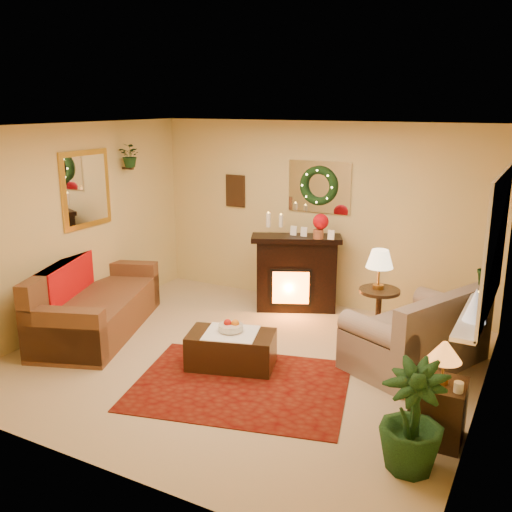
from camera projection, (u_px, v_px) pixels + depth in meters
The scene contains 31 objects.
floor at pixel (242, 361), 6.48m from camera, with size 5.00×5.00×0.00m, color beige.
ceiling at pixel (240, 127), 5.80m from camera, with size 5.00×5.00×0.00m, color white.
wall_back at pixel (319, 215), 8.06m from camera, with size 5.00×5.00×0.00m, color #EFD88C.
wall_front at pixel (92, 317), 4.22m from camera, with size 5.00×5.00×0.00m, color #EFD88C.
wall_left at pixel (71, 227), 7.28m from camera, with size 4.50×4.50×0.00m, color #EFD88C.
wall_right at pixel (488, 283), 5.01m from camera, with size 4.50×4.50×0.00m, color #EFD88C.
area_rug at pixel (241, 385), 5.91m from camera, with size 2.17×1.63×0.01m, color #62150E.
sofa at pixel (97, 299), 7.21m from camera, with size 0.94×2.15×0.92m, color #452017.
red_throw at pixel (100, 294), 7.34m from camera, with size 0.80×1.31×0.02m, color red.
fireplace at pixel (296, 272), 7.95m from camera, with size 1.09×0.35×1.00m, color black.
poinsettia at pixel (321, 222), 7.61m from camera, with size 0.21×0.21×0.21m, color #AA060E.
mantel_candle_a at pixel (268, 220), 7.91m from camera, with size 0.07×0.07×0.20m, color white.
mantel_candle_b at pixel (281, 221), 7.85m from camera, with size 0.06×0.06×0.17m, color silver.
mantel_mirror at pixel (319, 187), 7.94m from camera, with size 0.92×0.02×0.72m, color white.
wreath at pixel (318, 186), 7.90m from camera, with size 0.55×0.55×0.11m, color #194719.
wall_art at pixel (235, 191), 8.59m from camera, with size 0.32×0.03×0.48m, color #381E11.
gold_mirror at pixel (86, 189), 7.40m from camera, with size 0.03×0.84×1.00m, color gold.
hanging_plant at pixel (131, 167), 7.92m from camera, with size 0.33×0.28×0.36m, color #194719.
loveseat at pixel (416, 328), 6.31m from camera, with size 0.90×1.56×0.90m, color tan.
window_frame at pixel (496, 243), 5.42m from camera, with size 0.03×1.86×1.36m, color white.
window_glass at pixel (494, 242), 5.43m from camera, with size 0.02×1.70×1.22m, color black.
window_sill at pixel (477, 308), 5.65m from camera, with size 0.22×1.86×0.04m, color white.
mini_tree at pixel (475, 305), 5.22m from camera, with size 0.22×0.22×0.32m, color white.
sill_plant at pixel (488, 269), 6.19m from camera, with size 0.30×0.24×0.54m, color black.
side_table_round at pixel (378, 314), 7.00m from camera, with size 0.50×0.50×0.65m, color #32120A.
lamp_cream at pixel (379, 270), 6.88m from camera, with size 0.33×0.33×0.50m, color beige.
end_table_square at pixel (438, 411), 4.91m from camera, with size 0.44×0.44×0.54m, color black.
lamp_tiffany at pixel (444, 361), 4.78m from camera, with size 0.29×0.29×0.43m, color orange.
coffee_table at pixel (231, 349), 6.28m from camera, with size 0.94×0.52×0.40m, color black.
fruit_bowl at pixel (231, 327), 6.26m from camera, with size 0.27×0.27×0.06m, color silver.
floor_palm at pixel (412, 418), 4.46m from camera, with size 1.54×1.54×2.76m, color #295B31.
Camera 1 is at (2.94, -5.17, 2.84)m, focal length 40.00 mm.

